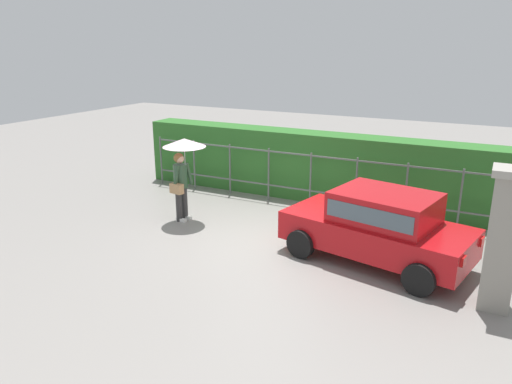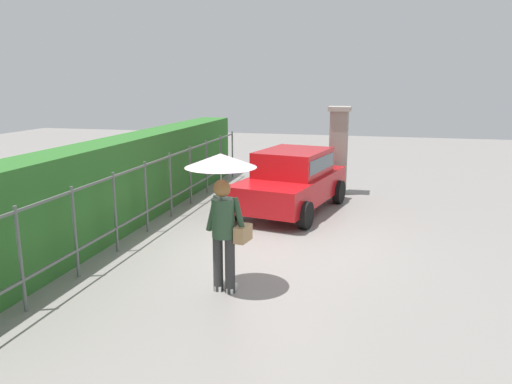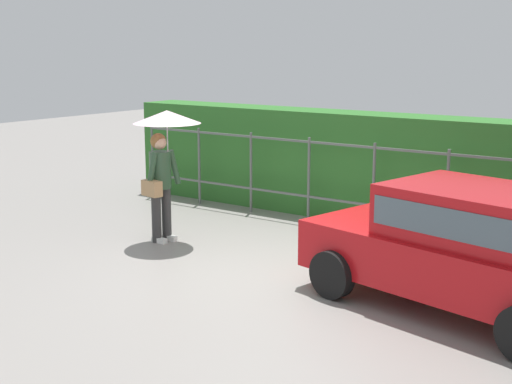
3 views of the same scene
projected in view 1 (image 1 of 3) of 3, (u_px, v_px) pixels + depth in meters
ground_plane at (258, 240)px, 10.94m from camera, size 40.00×40.00×0.00m
car at (379, 224)px, 9.66m from camera, size 3.96×2.46×1.48m
pedestrian at (183, 159)px, 11.73m from camera, size 1.05×1.05×2.08m
gate_pillar at (503, 239)px, 7.79m from camera, size 0.60×0.60×2.42m
fence_section at (333, 180)px, 12.70m from camera, size 11.33×0.05×1.50m
hedge_row at (342, 169)px, 13.30m from camera, size 12.28×0.90×1.90m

